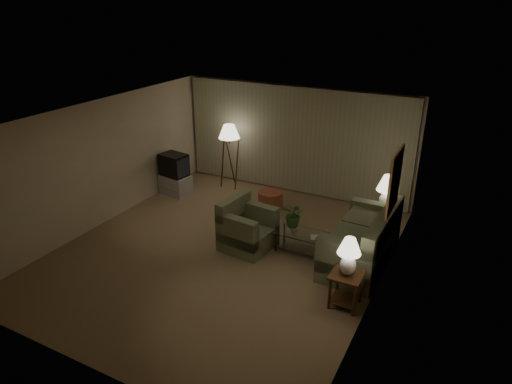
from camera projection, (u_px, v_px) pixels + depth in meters
ground at (224, 250)px, 9.06m from camera, size 7.00×7.00×0.00m
room_shell at (260, 146)px, 9.59m from camera, size 6.04×7.02×2.72m
sofa at (360, 243)px, 8.45m from camera, size 2.07×1.15×0.89m
armchair at (248, 229)px, 9.03m from camera, size 1.14×1.10×0.80m
side_table_near at (346, 284)px, 7.31m from camera, size 0.50×0.50×0.60m
side_table_far at (384, 220)px, 9.43m from camera, size 0.45×0.38×0.60m
table_lamp_near at (349, 253)px, 7.08m from camera, size 0.37×0.37×0.65m
table_lamp_far at (387, 190)px, 9.16m from camera, size 0.45×0.45×0.77m
coffee_table at (300, 239)px, 8.93m from camera, size 1.01×0.55×0.41m
tv_cabinet at (176, 184)px, 11.55m from camera, size 0.93×0.73×0.50m
crt_tv at (174, 165)px, 11.34m from camera, size 0.79×0.67×0.56m
floor_lamp at (230, 155)px, 11.72m from camera, size 0.54×0.54×1.68m
ottoman at (270, 199)px, 10.84m from camera, size 0.71×0.71×0.39m
vase at (293, 227)px, 8.90m from camera, size 0.20×0.20×0.17m
flowers at (294, 212)px, 8.77m from camera, size 0.52×0.47×0.50m
book at (311, 237)px, 8.68m from camera, size 0.23×0.26×0.02m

